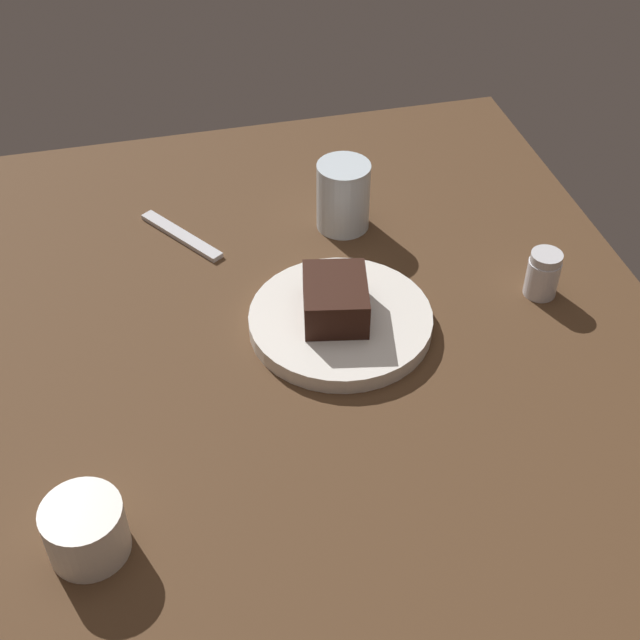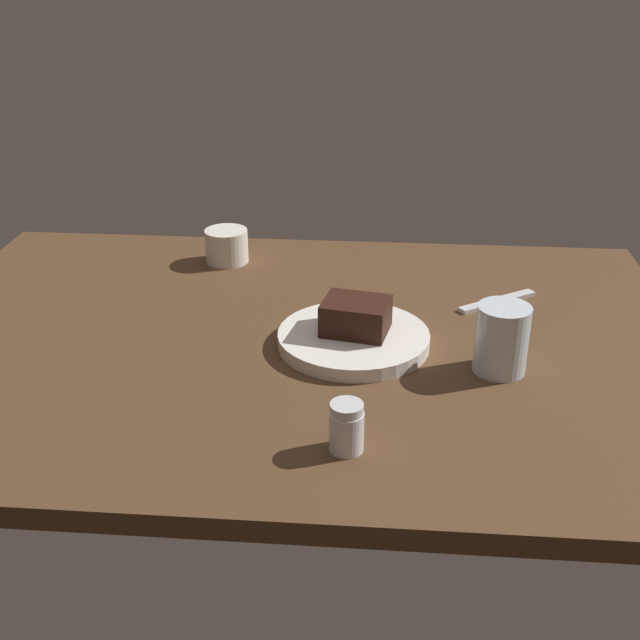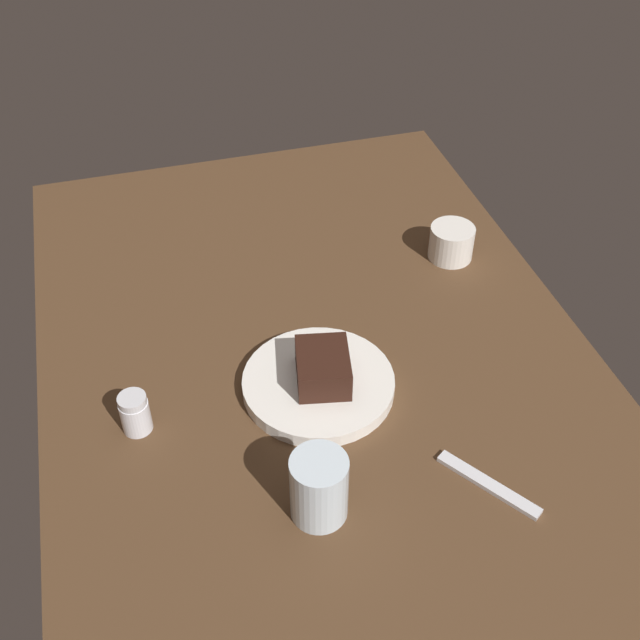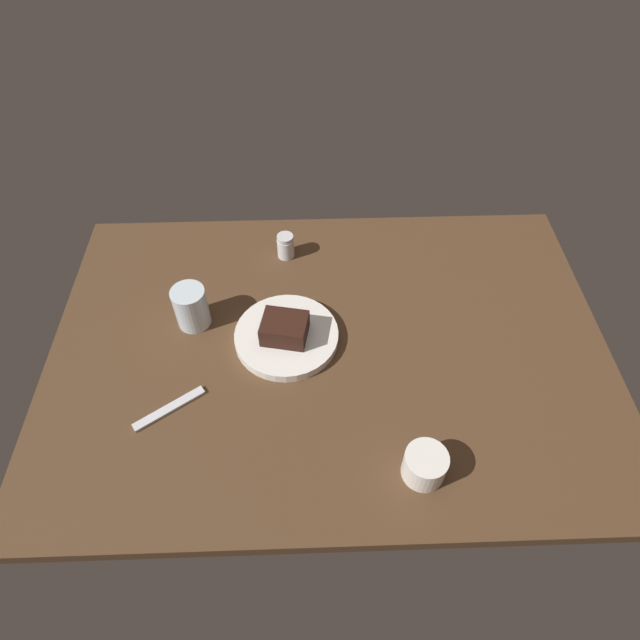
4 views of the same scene
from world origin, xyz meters
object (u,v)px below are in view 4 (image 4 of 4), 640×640
(dessert_plate, at_px, (287,336))
(coffee_cup, at_px, (425,465))
(dessert_spoon, at_px, (169,409))
(chocolate_cake_slice, at_px, (285,328))
(salt_shaker, at_px, (286,246))
(water_glass, at_px, (191,307))

(dessert_plate, distance_m, coffee_cup, 0.40)
(dessert_plate, height_order, dessert_spoon, dessert_plate)
(chocolate_cake_slice, relative_size, salt_shaker, 1.50)
(dessert_plate, height_order, coffee_cup, coffee_cup)
(dessert_spoon, bearing_deg, salt_shaker, -151.92)
(chocolate_cake_slice, bearing_deg, dessert_spoon, -144.62)
(chocolate_cake_slice, bearing_deg, salt_shaker, 90.16)
(chocolate_cake_slice, height_order, salt_shaker, chocolate_cake_slice)
(water_glass, distance_m, dessert_spoon, 0.23)
(water_glass, height_order, dessert_spoon, water_glass)
(dessert_plate, xyz_separation_m, water_glass, (-0.21, 0.06, 0.04))
(salt_shaker, bearing_deg, dessert_plate, -89.30)
(dessert_plate, xyz_separation_m, coffee_cup, (0.25, -0.31, 0.02))
(salt_shaker, bearing_deg, dessert_spoon, -117.63)
(water_glass, bearing_deg, dessert_plate, -15.51)
(dessert_plate, height_order, salt_shaker, salt_shaker)
(water_glass, relative_size, coffee_cup, 1.25)
(salt_shaker, xyz_separation_m, dessert_spoon, (-0.23, -0.43, -0.03))
(salt_shaker, xyz_separation_m, water_glass, (-0.20, -0.21, 0.02))
(dessert_spoon, bearing_deg, water_glass, -130.37)
(dessert_plate, bearing_deg, dessert_spoon, -143.89)
(chocolate_cake_slice, xyz_separation_m, water_glass, (-0.20, 0.06, 0.00))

